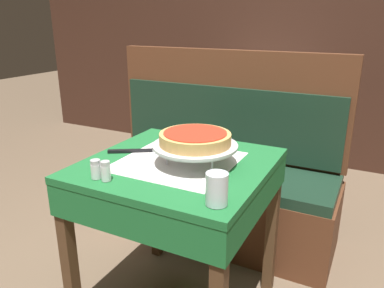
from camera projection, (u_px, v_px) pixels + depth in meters
The scene contains 11 objects.
dining_table_front at pixel (178, 184), 1.58m from camera, with size 0.73×0.73×0.76m.
dining_table_rear at pixel (252, 99), 3.17m from camera, with size 0.71×0.71×0.76m.
booth_bench at pixel (215, 183), 2.35m from camera, with size 1.48×0.50×1.14m.
back_wall_panel at pixel (301, 32), 3.32m from camera, with size 6.00×0.04×2.40m, color #3D2319.
pizza_pan_stand at pixel (195, 146), 1.49m from camera, with size 0.34×0.34×0.09m.
deep_dish_pizza at pixel (195, 138), 1.48m from camera, with size 0.29×0.29×0.05m.
pizza_server at pixel (145, 151), 1.66m from camera, with size 0.28×0.20×0.01m.
water_glass_near at pixel (217, 189), 1.17m from camera, with size 0.07×0.07×0.11m.
salt_shaker at pixel (96, 169), 1.37m from camera, with size 0.04×0.04×0.07m.
pepper_shaker at pixel (106, 171), 1.35m from camera, with size 0.04×0.04×0.07m.
condiment_caddy at pixel (252, 84), 3.11m from camera, with size 0.14×0.14×0.16m.
Camera 1 is at (0.71, -1.26, 1.32)m, focal length 35.00 mm.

